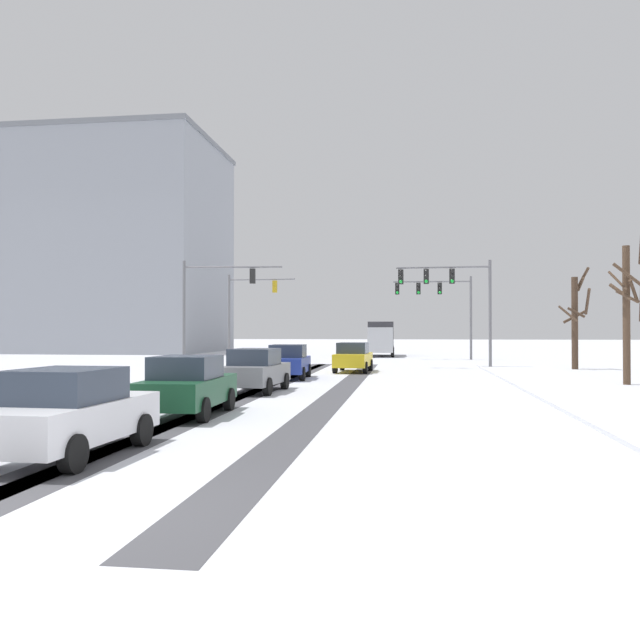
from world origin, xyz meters
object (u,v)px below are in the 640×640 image
object	(u,v)px
office_building_far_left_block	(83,248)
traffic_signal_near_left	(211,295)
car_white_fifth	(69,412)
traffic_signal_far_left	(247,303)
car_grey_third	(255,370)
car_yellow_cab_lead	(353,357)
bare_tree_sidewalk_far	(576,318)
box_truck_delivery	(381,338)
traffic_signal_far_right	(440,298)
car_dark_green_fourth	(187,386)
traffic_signal_near_right	(452,289)
bare_tree_sidewalk_mid	(627,308)
car_blue_second	(288,362)

from	to	relation	value
office_building_far_left_block	traffic_signal_near_left	bearing A→B (deg)	-50.53
car_white_fifth	traffic_signal_far_left	bearing A→B (deg)	99.18
traffic_signal_near_left	car_grey_third	distance (m)	15.97
car_yellow_cab_lead	car_grey_third	size ratio (longest dim) A/B	1.00
bare_tree_sidewalk_far	office_building_far_left_block	size ratio (longest dim) A/B	0.21
box_truck_delivery	traffic_signal_far_right	bearing A→B (deg)	-50.22
traffic_signal_near_left	traffic_signal_far_left	bearing A→B (deg)	91.63
car_yellow_cab_lead	office_building_far_left_block	distance (m)	44.54
traffic_signal_near_left	office_building_far_left_block	xyz separation A→B (m)	(-22.65, 27.51, 6.62)
traffic_signal_near_left	car_dark_green_fourth	distance (m)	22.21
traffic_signal_near_left	car_grey_third	world-z (taller)	traffic_signal_near_left
traffic_signal_near_left	bare_tree_sidewalk_far	size ratio (longest dim) A/B	1.08
traffic_signal_near_right	car_dark_green_fourth	xyz separation A→B (m)	(-8.53, -23.00, -3.96)
car_yellow_cab_lead	bare_tree_sidewalk_mid	xyz separation A→B (m)	(12.19, -6.72, 2.44)
car_grey_third	office_building_far_left_block	distance (m)	51.78
traffic_signal_far_right	box_truck_delivery	distance (m)	8.18
car_grey_third	box_truck_delivery	bearing A→B (deg)	84.48
office_building_far_left_block	traffic_signal_far_right	bearing A→B (deg)	-20.50
office_building_far_left_block	car_yellow_cab_lead	bearing A→B (deg)	-43.50
box_truck_delivery	bare_tree_sidewalk_far	distance (m)	21.44
car_grey_third	car_white_fifth	xyz separation A→B (m)	(-0.49, -12.59, 0.00)
traffic_signal_far_right	car_dark_green_fourth	size ratio (longest dim) A/B	1.57
bare_tree_sidewalk_far	box_truck_delivery	bearing A→B (deg)	124.68
traffic_signal_far_left	car_yellow_cab_lead	size ratio (longest dim) A/B	1.55
car_yellow_cab_lead	office_building_far_left_block	bearing A→B (deg)	136.50
traffic_signal_near_left	car_blue_second	world-z (taller)	traffic_signal_near_left
car_white_fifth	traffic_signal_near_right	bearing A→B (deg)	73.07
office_building_far_left_block	car_blue_second	bearing A→B (deg)	-50.70
car_dark_green_fourth	car_blue_second	bearing A→B (deg)	88.80
car_yellow_cab_lead	car_grey_third	distance (m)	12.26
traffic_signal_near_left	car_blue_second	xyz separation A→B (m)	(6.17, -7.70, -3.61)
car_grey_third	car_white_fifth	world-z (taller)	same
traffic_signal_near_right	traffic_signal_far_right	bearing A→B (deg)	90.86
traffic_signal_far_left	car_dark_green_fourth	world-z (taller)	traffic_signal_far_left
traffic_signal_near_right	car_grey_third	bearing A→B (deg)	-117.07
car_blue_second	office_building_far_left_block	size ratio (longest dim) A/B	0.15
car_grey_third	bare_tree_sidewalk_far	world-z (taller)	bare_tree_sidewalk_far
car_blue_second	car_grey_third	world-z (taller)	same
traffic_signal_near_right	bare_tree_sidewalk_far	bearing A→B (deg)	0.28
traffic_signal_far_left	office_building_far_left_block	xyz separation A→B (m)	(-22.37, 17.69, 6.68)
car_yellow_cab_lead	car_blue_second	world-z (taller)	same
traffic_signal_far_left	car_grey_third	world-z (taller)	traffic_signal_far_left
car_dark_green_fourth	car_white_fifth	world-z (taller)	same
traffic_signal_far_left	car_dark_green_fourth	xyz separation A→B (m)	(6.17, -30.93, -3.56)
traffic_signal_near_left	traffic_signal_near_right	bearing A→B (deg)	7.48
car_yellow_cab_lead	bare_tree_sidewalk_mid	world-z (taller)	bare_tree_sidewalk_mid
traffic_signal_near_left	traffic_signal_far_right	size ratio (longest dim) A/B	1.00
traffic_signal_near_right	car_yellow_cab_lead	xyz separation A→B (m)	(-5.62, -4.22, -3.96)
car_blue_second	office_building_far_left_block	distance (m)	46.64
car_blue_second	box_truck_delivery	size ratio (longest dim) A/B	0.56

